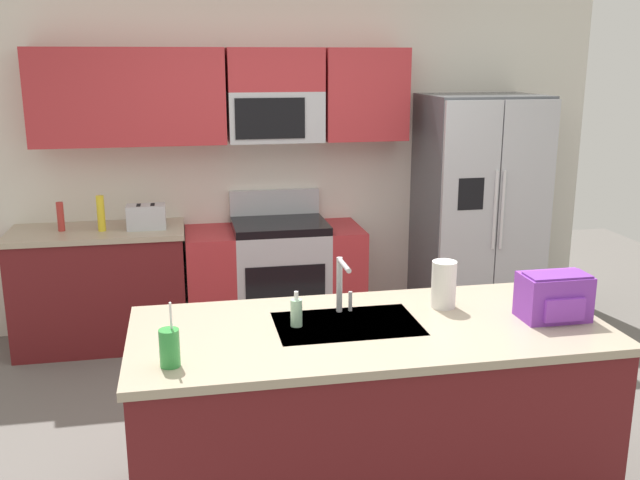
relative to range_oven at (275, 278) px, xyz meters
The scene contains 14 objects.
ground_plane 1.86m from the range_oven, 86.50° to the right, with size 9.00×9.00×0.00m, color #66605B.
kitchen_wall_unit 1.07m from the range_oven, 96.62° to the left, with size 5.20×0.43×2.60m.
back_counter 1.32m from the range_oven, behind, with size 1.27×0.63×0.90m.
range_oven is the anchor object (origin of this frame).
refrigerator 1.71m from the range_oven, ahead, with size 0.90×0.76×1.85m.
island_counter 2.28m from the range_oven, 86.14° to the right, with size 2.24×0.98×0.90m.
toaster 1.10m from the range_oven, behind, with size 0.28×0.16×0.18m.
pepper_mill 1.66m from the range_oven, behind, with size 0.05×0.05×0.21m, color #B2332D.
bottle_yellow 1.40m from the range_oven, behind, with size 0.06×0.06×0.26m, color yellow.
sink_faucet 2.18m from the range_oven, 88.35° to the right, with size 0.08×0.21×0.28m.
drink_cup_green 2.72m from the range_oven, 106.72° to the right, with size 0.08×0.08×0.28m.
soap_dispenser 2.28m from the range_oven, 94.84° to the right, with size 0.06×0.06×0.17m.
paper_towel_roll 2.25m from the range_oven, 74.38° to the right, with size 0.12×0.12×0.24m, color white.
backpack 2.64m from the range_oven, 66.00° to the right, with size 0.32×0.22×0.23m.
Camera 1 is at (-0.79, -3.52, 2.13)m, focal length 39.98 mm.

